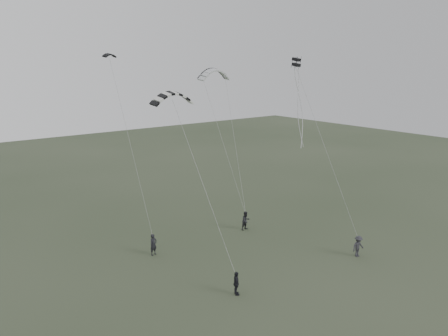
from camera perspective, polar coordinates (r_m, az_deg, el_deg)
ground at (r=34.41m, az=4.47°, el=-12.43°), size 140.00×140.00×0.00m
flyer_left at (r=35.96m, az=-9.20°, el=-9.85°), size 0.71×0.53×1.76m
flyer_right at (r=40.64m, az=2.87°, el=-6.88°), size 0.87×0.69×1.75m
flyer_center at (r=29.94m, az=1.62°, el=-14.84°), size 0.80×1.04×1.65m
flyer_far at (r=36.82m, az=17.13°, el=-9.74°), size 1.17×0.74×1.74m
kite_dark_small at (r=38.88m, az=-14.74°, el=14.18°), size 1.43×1.02×0.55m
kite_pale_large at (r=46.07m, az=-1.26°, el=12.70°), size 3.95×1.52×1.73m
kite_striped at (r=30.45m, az=-6.77°, el=9.70°), size 3.13×1.00×1.34m
kite_box at (r=39.24m, az=9.43°, el=13.49°), size 0.67×0.78×0.79m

